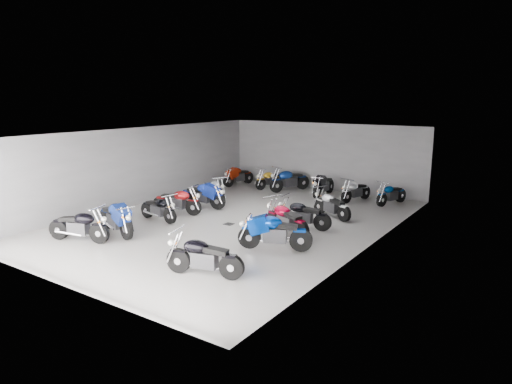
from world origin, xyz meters
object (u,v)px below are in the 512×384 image
drain_grate (229,224)px  motorcycle_right_f (331,205)px  motorcycle_back_a (238,176)px  motorcycle_left_e (202,195)px  motorcycle_left_f (213,190)px  motorcycle_right_c (274,232)px  motorcycle_back_b (270,179)px  motorcycle_back_d (323,185)px  motorcycle_back_c (289,180)px  motorcycle_left_b (116,218)px  motorcycle_left_c (159,209)px  motorcycle_left_a (79,226)px  motorcycle_right_a (203,257)px  motorcycle_right_d (286,219)px  motorcycle_right_e (303,215)px  motorcycle_back_e (356,191)px  motorcycle_back_f (391,194)px  motorcycle_left_d (177,201)px

drain_grate → motorcycle_right_f: motorcycle_right_f is taller
motorcycle_back_a → motorcycle_left_e: bearing=119.0°
motorcycle_left_f → motorcycle_left_e: bearing=44.4°
motorcycle_right_c → motorcycle_back_a: size_ratio=1.06×
motorcycle_back_b → motorcycle_back_d: 2.91m
motorcycle_back_c → motorcycle_left_b: bearing=107.1°
motorcycle_left_f → motorcycle_right_f: size_ratio=1.03×
motorcycle_left_c → motorcycle_left_e: size_ratio=0.88×
motorcycle_left_b → motorcycle_left_e: 4.39m
motorcycle_left_c → motorcycle_left_a: bearing=0.8°
motorcycle_left_b → motorcycle_back_a: size_ratio=1.13×
motorcycle_back_c → motorcycle_back_d: (1.82, -0.06, -0.03)m
motorcycle_right_a → motorcycle_right_f: size_ratio=1.12×
motorcycle_right_a → motorcycle_back_d: motorcycle_right_a is taller
motorcycle_right_d → motorcycle_back_c: size_ratio=0.98×
motorcycle_right_e → motorcycle_back_c: 6.27m
motorcycle_left_b → motorcycle_back_e: (4.64, 8.98, -0.09)m
motorcycle_back_f → motorcycle_right_c: bearing=100.7°
motorcycle_right_a → motorcycle_back_b: size_ratio=1.10×
motorcycle_left_d → motorcycle_right_a: 6.44m
motorcycle_left_c → motorcycle_left_e: bearing=-174.3°
motorcycle_right_c → motorcycle_back_e: 7.40m
motorcycle_back_a → motorcycle_back_d: motorcycle_back_d is taller
motorcycle_back_e → motorcycle_right_f: bearing=110.4°
motorcycle_left_c → motorcycle_right_f: (4.98, 3.96, 0.01)m
motorcycle_right_a → motorcycle_right_e: bearing=-16.2°
motorcycle_left_d → motorcycle_right_d: bearing=76.8°
motorcycle_left_d → motorcycle_back_b: motorcycle_left_d is taller
motorcycle_right_e → motorcycle_left_c: bearing=108.4°
motorcycle_right_d → motorcycle_back_d: 6.30m
motorcycle_left_d → motorcycle_right_c: motorcycle_right_c is taller
motorcycle_back_b → motorcycle_back_e: 4.55m
motorcycle_left_f → motorcycle_right_e: motorcycle_left_f is taller
motorcycle_right_e → motorcycle_right_f: size_ratio=1.09×
motorcycle_left_b → motorcycle_left_d: size_ratio=1.09×
motorcycle_left_a → motorcycle_back_e: (4.97, 10.12, -0.05)m
motorcycle_left_f → motorcycle_back_c: motorcycle_back_c is taller
motorcycle_left_c → motorcycle_right_e: bearing=119.4°
motorcycle_back_a → motorcycle_back_f: 7.79m
motorcycle_right_c → motorcycle_back_b: 9.17m
motorcycle_back_f → drain_grate: bearing=76.9°
motorcycle_left_d → motorcycle_back_c: size_ratio=0.99×
drain_grate → motorcycle_left_e: motorcycle_left_e is taller
motorcycle_left_f → motorcycle_left_b: bearing=29.9°
motorcycle_left_f → motorcycle_right_f: bearing=117.9°
motorcycle_back_c → motorcycle_back_d: motorcycle_back_c is taller
motorcycle_left_a → motorcycle_back_e: motorcycle_left_a is taller
motorcycle_back_b → motorcycle_back_e: (4.54, -0.31, -0.00)m
drain_grate → motorcycle_back_f: size_ratio=0.18×
motorcycle_left_f → motorcycle_right_d: size_ratio=0.93×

